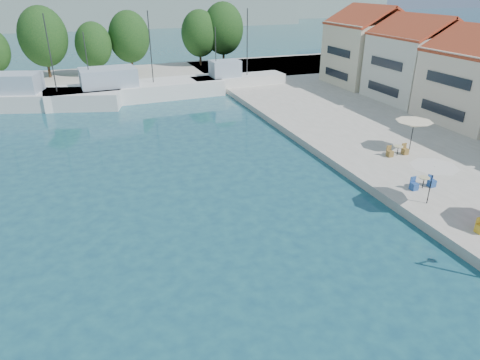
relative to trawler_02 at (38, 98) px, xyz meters
name	(u,v)px	position (x,y,z in m)	size (l,w,h in m)	color
quay_far	(103,79)	(7.60, 12.28, -0.77)	(90.00, 16.00, 0.60)	#A7A396
hill_east	(208,1)	(55.60, 125.28, 4.93)	(140.00, 40.00, 12.00)	gray
building_05	(418,57)	(39.60, -12.72, 4.19)	(8.40, 8.80, 9.70)	silver
building_06	(369,44)	(39.60, -3.72, 4.43)	(9.00, 8.80, 10.20)	beige
trawler_02	(38,98)	(0.00, 0.00, 0.00)	(17.54, 8.82, 10.20)	silver
trawler_03	(132,90)	(10.22, 0.47, 0.00)	(20.74, 6.51, 10.20)	white
trawler_04	(236,81)	(23.43, 0.98, 0.00)	(12.22, 3.76, 10.20)	silver
tree_04	(43,37)	(0.68, 14.50, 4.95)	(6.34, 6.34, 9.39)	#3F2B19
tree_05	(94,45)	(6.97, 13.68, 3.73)	(4.92, 4.92, 7.28)	#3F2B19
tree_06	(129,37)	(12.03, 14.82, 4.48)	(5.79, 5.79, 8.57)	#3F2B19
tree_07	(200,33)	(22.97, 16.70, 4.37)	(5.67, 5.67, 8.39)	#3F2B19
tree_08	(223,29)	(26.80, 16.57, 4.98)	(6.38, 6.38, 9.44)	#3F2B19
umbrella_white	(433,170)	(23.29, -33.63, 1.67)	(2.75, 2.75, 2.39)	black
umbrella_cream	(414,124)	(28.42, -25.93, 1.64)	(2.82, 2.82, 2.36)	black
cafe_table_02	(423,184)	(24.50, -31.87, -0.18)	(1.82, 0.70, 0.76)	black
cafe_table_03	(398,152)	(26.73, -26.59, -0.18)	(1.82, 0.70, 0.76)	black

